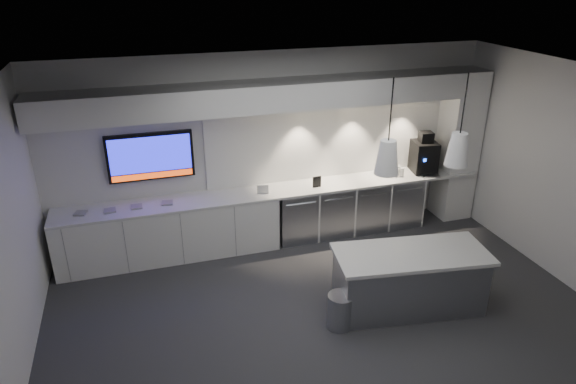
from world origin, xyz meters
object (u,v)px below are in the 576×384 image
object	(u,v)px
island	(409,280)
bin	(340,311)
wall_tv	(151,156)
coffee_machine	(424,155)

from	to	relation	value
island	bin	size ratio (longest dim) A/B	4.50
wall_tv	coffee_machine	distance (m)	4.48
island	bin	distance (m)	1.02
wall_tv	bin	size ratio (longest dim) A/B	2.76
island	coffee_machine	bearing A→B (deg)	64.79
bin	wall_tv	bearing A→B (deg)	127.20
wall_tv	island	distance (m)	4.06
wall_tv	coffee_machine	xyz separation A→B (m)	(4.46, -0.25, -0.37)
bin	coffee_machine	size ratio (longest dim) A/B	0.65
coffee_machine	island	bearing A→B (deg)	-113.24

